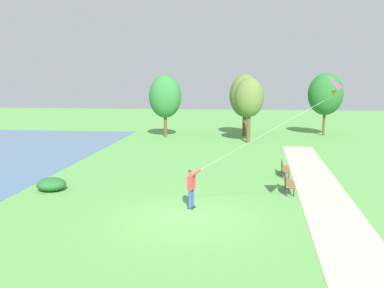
{
  "coord_description": "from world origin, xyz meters",
  "views": [
    {
      "loc": [
        1.86,
        -15.06,
        5.51
      ],
      "look_at": [
        0.01,
        1.58,
        2.77
      ],
      "focal_mm": 36.41,
      "sensor_mm": 36.0,
      "label": 1
    }
  ],
  "objects": [
    {
      "name": "park_bench_near_walkway",
      "position": [
        4.54,
        4.1,
        0.51
      ],
      "size": [
        0.54,
        1.53,
        0.88
      ],
      "color": "brown",
      "rests_on": "ground"
    },
    {
      "name": "park_bench_far_walkway",
      "position": [
        4.77,
        7.6,
        0.51
      ],
      "size": [
        0.54,
        1.53,
        0.88
      ],
      "color": "brown",
      "rests_on": "ground"
    },
    {
      "name": "tree_treeline_center",
      "position": [
        3.06,
        19.8,
        4.0
      ],
      "size": [
        2.57,
        2.16,
        5.79
      ],
      "color": "brown",
      "rests_on": "ground"
    },
    {
      "name": "person_kite_flyer",
      "position": [
        0.05,
        1.15,
        1.05
      ],
      "size": [
        0.63,
        0.5,
        1.83
      ],
      "color": "#232328",
      "rests_on": "ground"
    },
    {
      "name": "lakeside_shrub",
      "position": [
        -7.32,
        3.1,
        0.33
      ],
      "size": [
        1.47,
        1.31,
        0.66
      ],
      "primitive_type": "ellipsoid",
      "color": "#236028",
      "rests_on": "ground"
    },
    {
      "name": "walkway_path",
      "position": [
        6.08,
        2.0,
        0.01
      ],
      "size": [
        4.46,
        32.09,
        0.02
      ],
      "primitive_type": "cube",
      "rotation": [
        0.0,
        0.0,
        -0.06
      ],
      "color": "#B7AD99",
      "rests_on": "ground"
    },
    {
      "name": "tree_behind_path",
      "position": [
        -4.93,
        22.41,
        3.96
      ],
      "size": [
        3.15,
        2.54,
        6.04
      ],
      "color": "brown",
      "rests_on": "ground"
    },
    {
      "name": "tree_treeline_left",
      "position": [
        2.81,
        24.38,
        4.0
      ],
      "size": [
        3.08,
        3.48,
        6.15
      ],
      "color": "brown",
      "rests_on": "ground"
    },
    {
      "name": "tree_lakeside_far",
      "position": [
        10.81,
        25.33,
        4.15
      ],
      "size": [
        3.43,
        3.11,
        6.25
      ],
      "color": "brown",
      "rests_on": "ground"
    },
    {
      "name": "flying_kite",
      "position": [
        5.13,
        -0.58,
        5.26
      ],
      "size": [
        5.17,
        2.25,
        3.88
      ],
      "color": "#E02D9E"
    },
    {
      "name": "ground_plane",
      "position": [
        0.0,
        0.0,
        0.0
      ],
      "size": [
        120.0,
        120.0,
        0.0
      ],
      "primitive_type": "plane",
      "color": "#569947"
    }
  ]
}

